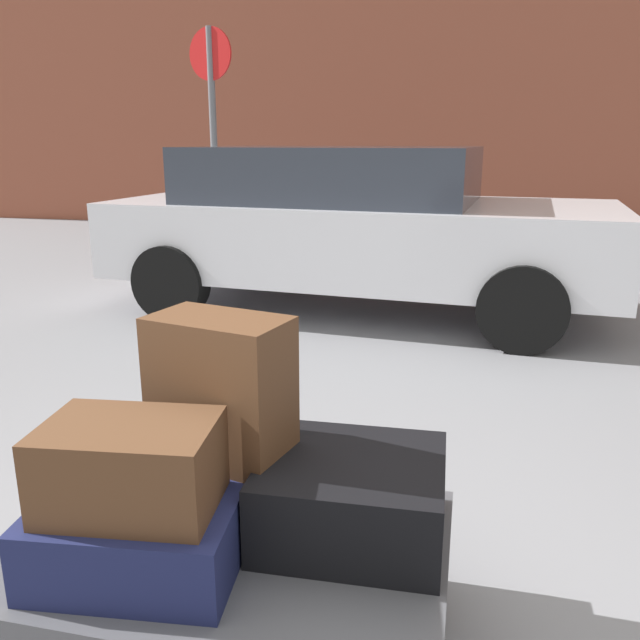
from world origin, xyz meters
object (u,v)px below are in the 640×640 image
(parked_car, at_px, (354,224))
(bollard_kerb_near, at_px, (592,238))
(no_parking_sign, at_px, (213,131))
(suitcase_black_center, at_px, (352,496))
(duffel_bag_brown_topmost_pile, at_px, (131,466))
(suitcase_brown_front_right, at_px, (222,420))
(luggage_cart, at_px, (230,562))
(suitcase_navy_stacked_top, at_px, (137,539))

(parked_car, distance_m, bollard_kerb_near, 4.08)
(bollard_kerb_near, distance_m, no_parking_sign, 4.95)
(suitcase_black_center, xyz_separation_m, duffel_bag_brown_topmost_pile, (-0.53, -0.31, 0.20))
(suitcase_brown_front_right, relative_size, duffel_bag_brown_topmost_pile, 1.44)
(suitcase_brown_front_right, height_order, duffel_bag_brown_topmost_pile, suitcase_brown_front_right)
(luggage_cart, xyz_separation_m, parked_car, (-0.36, 4.11, 0.49))
(suitcase_black_center, distance_m, duffel_bag_brown_topmost_pile, 0.64)
(suitcase_navy_stacked_top, relative_size, no_parking_sign, 0.21)
(parked_car, xyz_separation_m, bollard_kerb_near, (2.54, 3.16, -0.48))
(luggage_cart, distance_m, suitcase_black_center, 0.41)
(suitcase_brown_front_right, distance_m, bollard_kerb_near, 7.48)
(bollard_kerb_near, bearing_deg, suitcase_black_center, -104.44)
(luggage_cart, height_order, no_parking_sign, no_parking_sign)
(suitcase_brown_front_right, relative_size, suitcase_black_center, 1.20)
(duffel_bag_brown_topmost_pile, xyz_separation_m, parked_car, (-0.17, 4.29, 0.10))
(suitcase_black_center, bearing_deg, luggage_cart, -161.17)
(suitcase_navy_stacked_top, height_order, suitcase_black_center, suitcase_black_center)
(duffel_bag_brown_topmost_pile, relative_size, bollard_kerb_near, 0.80)
(suitcase_navy_stacked_top, xyz_separation_m, bollard_kerb_near, (2.37, 7.45, -0.16))
(suitcase_brown_front_right, bearing_deg, luggage_cart, -53.18)
(parked_car, relative_size, no_parking_sign, 1.75)
(suitcase_navy_stacked_top, distance_m, duffel_bag_brown_topmost_pile, 0.22)
(suitcase_black_center, distance_m, parked_car, 4.05)
(luggage_cart, distance_m, bollard_kerb_near, 7.59)
(suitcase_navy_stacked_top, bearing_deg, luggage_cart, 37.60)
(suitcase_brown_front_right, bearing_deg, suitcase_black_center, 11.66)
(luggage_cart, bearing_deg, suitcase_brown_front_right, 113.37)
(luggage_cart, height_order, suitcase_brown_front_right, suitcase_brown_front_right)
(duffel_bag_brown_topmost_pile, relative_size, no_parking_sign, 0.17)
(suitcase_brown_front_right, height_order, suitcase_black_center, suitcase_brown_front_right)
(suitcase_black_center, xyz_separation_m, parked_car, (-0.70, 3.98, 0.30))
(suitcase_navy_stacked_top, bearing_deg, suitcase_black_center, 24.27)
(suitcase_brown_front_right, xyz_separation_m, duffel_bag_brown_topmost_pile, (-0.13, -0.32, -0.00))
(suitcase_navy_stacked_top, distance_m, no_parking_sign, 5.41)
(duffel_bag_brown_topmost_pile, distance_m, bollard_kerb_near, 7.82)
(suitcase_brown_front_right, xyz_separation_m, no_parking_sign, (-1.87, 4.68, 0.90))
(suitcase_navy_stacked_top, distance_m, suitcase_black_center, 0.61)
(duffel_bag_brown_topmost_pile, xyz_separation_m, no_parking_sign, (-1.74, 5.00, 0.90))
(suitcase_black_center, bearing_deg, no_parking_sign, 114.06)
(no_parking_sign, bearing_deg, suitcase_navy_stacked_top, -70.85)
(suitcase_navy_stacked_top, xyz_separation_m, suitcase_brown_front_right, (0.13, 0.32, 0.22))
(luggage_cart, distance_m, duffel_bag_brown_topmost_pile, 0.47)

